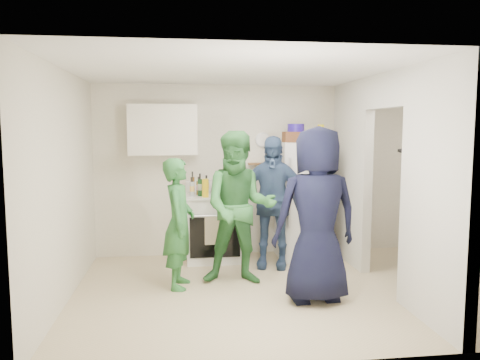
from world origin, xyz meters
The scene contains 37 objects.
floor centered at (0.00, 0.00, 0.00)m, with size 4.80×4.80×0.00m, color #CDB791.
wall_back centered at (0.00, 1.70, 1.25)m, with size 4.80×4.80×0.00m, color silver.
wall_front centered at (0.00, -1.70, 1.25)m, with size 4.80×4.80×0.00m, color silver.
wall_left centered at (-2.40, 0.00, 1.25)m, with size 3.40×3.40×0.00m, color silver.
ceiling centered at (0.00, 0.00, 2.50)m, with size 4.80×4.80×0.00m, color white.
partition_pier_back centered at (1.20, 1.10, 1.25)m, with size 0.12×1.20×2.50m, color silver.
partition_pier_front centered at (1.20, -1.10, 1.25)m, with size 0.12×1.20×2.50m, color silver.
partition_header centered at (1.20, 0.00, 2.30)m, with size 0.12×1.00×0.40m, color silver.
stove centered at (-0.71, 1.37, 0.47)m, with size 0.79×0.66×0.94m, color white.
upper_cabinet centered at (-1.40, 1.52, 1.85)m, with size 0.95×0.34×0.70m, color silver.
fridge centered at (0.57, 1.34, 0.84)m, with size 0.69×0.67×1.67m, color silver.
wicker_basket centered at (0.47, 1.39, 1.75)m, with size 0.35×0.25×0.15m, color brown.
blue_bowl centered at (0.47, 1.39, 1.88)m, with size 0.24×0.24×0.11m, color #281698.
yellow_cup_stack_top centered at (0.79, 1.24, 1.80)m, with size 0.09×0.09×0.25m, color yellow.
wall_clock centered at (0.05, 1.68, 1.70)m, with size 0.22×0.22×0.03m, color white.
spice_shelf centered at (0.00, 1.65, 1.35)m, with size 0.35×0.08×0.03m, color olive.
nook_window centered at (2.38, 0.20, 1.65)m, with size 0.03×0.70×0.80m, color black.
nook_window_frame centered at (2.36, 0.20, 1.65)m, with size 0.04×0.76×0.86m, color white.
nook_valance centered at (2.34, 0.20, 2.00)m, with size 0.04×0.82×0.18m, color white.
yellow_cup_stack_stove centered at (-0.83, 1.15, 1.06)m, with size 0.09×0.09×0.25m, color yellow.
red_cup centered at (-0.49, 1.17, 1.00)m, with size 0.09×0.09×0.12m, color red.
person_green_left centered at (-1.19, 0.28, 0.76)m, with size 0.56×0.37×1.53m, color #30762F.
person_green_center centered at (-0.47, 0.34, 0.92)m, with size 0.89×0.70×1.84m, color #3B8746.
person_denim centered at (0.04, 0.95, 0.89)m, with size 1.04×0.43×1.77m, color navy.
person_navy centered at (0.27, -0.36, 0.95)m, with size 0.93×0.60×1.89m, color black.
person_nook centered at (1.83, 0.24, 0.91)m, with size 1.18×0.68×1.82m, color black.
bottle_a centered at (-1.00, 1.48, 1.10)m, with size 0.06×0.06×0.32m, color brown.
bottle_b centered at (-0.90, 1.27, 1.10)m, with size 0.06×0.06×0.31m, color #15401C.
bottle_c centered at (-0.80, 1.54, 1.07)m, with size 0.08×0.08×0.26m, color #A0A9AE.
bottle_d centered at (-0.68, 1.31, 1.07)m, with size 0.06×0.06×0.27m, color #611E11.
bottle_e centered at (-0.61, 1.54, 1.06)m, with size 0.06×0.06×0.25m, color #9AA1AA.
bottle_f centered at (-0.55, 1.41, 1.10)m, with size 0.08×0.08×0.31m, color #153A1B.
bottle_g centered at (-0.44, 1.51, 1.08)m, with size 0.07×0.07×0.29m, color brown.
bottle_h centered at (-1.01, 1.24, 1.07)m, with size 0.06×0.06×0.27m, color #AFB7BC.
bottle_i centered at (-0.68, 1.46, 1.06)m, with size 0.06×0.06×0.25m, color maroon.
bottle_j centered at (-0.41, 1.29, 1.10)m, with size 0.06×0.06×0.32m, color #1D562F.
bottle_k centered at (-0.92, 1.41, 1.07)m, with size 0.06×0.06×0.25m, color brown.
Camera 1 is at (-1.17, -5.14, 1.86)m, focal length 35.00 mm.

